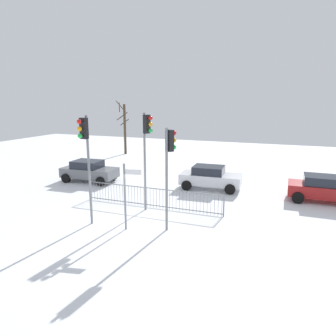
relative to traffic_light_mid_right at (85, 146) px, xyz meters
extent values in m
plane|color=white|center=(1.71, 0.62, -3.61)|extent=(60.00, 60.00, 0.00)
cylinder|color=slate|center=(0.02, 0.14, -1.14)|extent=(0.11, 0.11, 4.94)
cube|color=black|center=(0.00, -0.03, 0.78)|extent=(0.35, 0.27, 0.90)
sphere|color=red|center=(-0.04, -0.27, 1.08)|extent=(0.20, 0.20, 0.20)
sphere|color=orange|center=(-0.04, -0.27, 0.78)|extent=(0.20, 0.20, 0.20)
sphere|color=green|center=(-0.04, -0.27, 0.48)|extent=(0.20, 0.20, 0.20)
cylinder|color=slate|center=(1.55, 2.69, -1.12)|extent=(0.11, 0.11, 4.98)
cube|color=black|center=(1.71, 2.64, 0.82)|extent=(0.30, 0.37, 0.90)
sphere|color=red|center=(1.95, 2.57, 1.12)|extent=(0.20, 0.20, 0.20)
sphere|color=orange|center=(1.95, 2.57, 0.82)|extent=(0.20, 0.20, 0.20)
sphere|color=green|center=(1.95, 2.57, 0.52)|extent=(0.20, 0.20, 0.20)
cylinder|color=slate|center=(3.51, 0.69, -1.37)|extent=(0.11, 0.11, 4.47)
cube|color=black|center=(3.59, 0.84, 0.31)|extent=(0.39, 0.34, 0.90)
sphere|color=red|center=(3.70, 1.06, 0.61)|extent=(0.20, 0.20, 0.20)
sphere|color=orange|center=(3.70, 1.06, 0.31)|extent=(0.20, 0.20, 0.20)
sphere|color=green|center=(3.70, 1.06, 0.01)|extent=(0.20, 0.20, 0.20)
cylinder|color=slate|center=(1.81, 0.12, -2.13)|extent=(0.09, 0.09, 2.95)
cube|color=white|center=(2.19, 0.20, -1.01)|extent=(0.69, 0.17, 0.22)
cube|color=slate|center=(1.71, 3.13, -2.56)|extent=(7.63, 0.10, 0.04)
cube|color=slate|center=(1.71, 3.13, -3.49)|extent=(7.63, 0.10, 0.04)
cylinder|color=slate|center=(-2.01, 3.10, -3.08)|extent=(0.02, 0.02, 1.05)
cylinder|color=slate|center=(-1.83, 3.10, -3.08)|extent=(0.02, 0.02, 1.05)
cylinder|color=slate|center=(-1.65, 3.10, -3.08)|extent=(0.02, 0.02, 1.05)
cylinder|color=slate|center=(-1.46, 3.10, -3.08)|extent=(0.02, 0.02, 1.05)
cylinder|color=slate|center=(-1.28, 3.10, -3.08)|extent=(0.02, 0.02, 1.05)
cylinder|color=slate|center=(-1.10, 3.10, -3.08)|extent=(0.02, 0.02, 1.05)
cylinder|color=slate|center=(-0.92, 3.11, -3.08)|extent=(0.02, 0.02, 1.05)
cylinder|color=slate|center=(-0.74, 3.11, -3.08)|extent=(0.02, 0.02, 1.05)
cylinder|color=slate|center=(-0.56, 3.11, -3.08)|extent=(0.02, 0.02, 1.05)
cylinder|color=slate|center=(-0.37, 3.11, -3.08)|extent=(0.02, 0.02, 1.05)
cylinder|color=slate|center=(-0.19, 3.11, -3.08)|extent=(0.02, 0.02, 1.05)
cylinder|color=slate|center=(-0.01, 3.11, -3.08)|extent=(0.02, 0.02, 1.05)
cylinder|color=slate|center=(0.17, 3.11, -3.08)|extent=(0.02, 0.02, 1.05)
cylinder|color=slate|center=(0.35, 3.12, -3.08)|extent=(0.02, 0.02, 1.05)
cylinder|color=slate|center=(0.53, 3.12, -3.08)|extent=(0.02, 0.02, 1.05)
cylinder|color=slate|center=(0.72, 3.12, -3.08)|extent=(0.02, 0.02, 1.05)
cylinder|color=slate|center=(0.90, 3.12, -3.08)|extent=(0.02, 0.02, 1.05)
cylinder|color=slate|center=(1.08, 3.12, -3.08)|extent=(0.02, 0.02, 1.05)
cylinder|color=slate|center=(1.26, 3.12, -3.08)|extent=(0.02, 0.02, 1.05)
cylinder|color=slate|center=(1.44, 3.13, -3.08)|extent=(0.02, 0.02, 1.05)
cylinder|color=slate|center=(1.62, 3.13, -3.08)|extent=(0.02, 0.02, 1.05)
cylinder|color=slate|center=(1.80, 3.13, -3.08)|extent=(0.02, 0.02, 1.05)
cylinder|color=slate|center=(1.99, 3.13, -3.08)|extent=(0.02, 0.02, 1.05)
cylinder|color=slate|center=(2.17, 3.13, -3.08)|extent=(0.02, 0.02, 1.05)
cylinder|color=slate|center=(2.35, 3.13, -3.08)|extent=(0.02, 0.02, 1.05)
cylinder|color=slate|center=(2.53, 3.13, -3.08)|extent=(0.02, 0.02, 1.05)
cylinder|color=slate|center=(2.71, 3.14, -3.08)|extent=(0.02, 0.02, 1.05)
cylinder|color=slate|center=(2.89, 3.14, -3.08)|extent=(0.02, 0.02, 1.05)
cylinder|color=slate|center=(3.08, 3.14, -3.08)|extent=(0.02, 0.02, 1.05)
cylinder|color=slate|center=(3.26, 3.14, -3.08)|extent=(0.02, 0.02, 1.05)
cylinder|color=slate|center=(3.44, 3.14, -3.08)|extent=(0.02, 0.02, 1.05)
cylinder|color=slate|center=(3.62, 3.14, -3.08)|extent=(0.02, 0.02, 1.05)
cylinder|color=slate|center=(3.80, 3.15, -3.08)|extent=(0.02, 0.02, 1.05)
cylinder|color=slate|center=(3.98, 3.15, -3.08)|extent=(0.02, 0.02, 1.05)
cylinder|color=slate|center=(4.16, 3.15, -3.08)|extent=(0.02, 0.02, 1.05)
cylinder|color=slate|center=(4.35, 3.15, -3.08)|extent=(0.02, 0.02, 1.05)
cylinder|color=slate|center=(4.53, 3.15, -3.08)|extent=(0.02, 0.02, 1.05)
cylinder|color=slate|center=(4.71, 3.15, -3.08)|extent=(0.02, 0.02, 1.05)
cylinder|color=slate|center=(4.89, 3.15, -3.08)|extent=(0.02, 0.02, 1.05)
cylinder|color=slate|center=(5.07, 3.16, -3.08)|extent=(0.02, 0.02, 1.05)
cylinder|color=slate|center=(5.25, 3.16, -3.08)|extent=(0.02, 0.02, 1.05)
cylinder|color=slate|center=(5.44, 3.16, -3.08)|extent=(0.02, 0.02, 1.05)
cylinder|color=slate|center=(-2.10, 3.10, -3.08)|extent=(0.06, 0.06, 1.05)
cylinder|color=slate|center=(5.53, 3.16, -3.08)|extent=(0.06, 0.06, 1.05)
cube|color=silver|center=(3.79, 7.71, -2.96)|extent=(3.87, 1.87, 0.65)
cube|color=#1E232D|center=(3.64, 7.71, -2.41)|extent=(1.97, 1.58, 0.55)
cylinder|color=black|center=(5.10, 8.62, -3.29)|extent=(0.65, 0.25, 0.64)
cylinder|color=black|center=(5.17, 6.93, -3.29)|extent=(0.65, 0.25, 0.64)
cylinder|color=black|center=(2.40, 8.50, -3.29)|extent=(0.65, 0.25, 0.64)
cylinder|color=black|center=(2.48, 6.81, -3.29)|extent=(0.65, 0.25, 0.64)
cube|color=maroon|center=(10.30, 7.47, -2.96)|extent=(3.80, 1.70, 0.65)
cube|color=#1E232D|center=(10.15, 7.47, -2.41)|extent=(1.90, 1.50, 0.55)
cylinder|color=black|center=(8.95, 8.32, -3.29)|extent=(0.64, 0.22, 0.64)
cylinder|color=black|center=(8.95, 6.62, -3.29)|extent=(0.64, 0.22, 0.64)
cube|color=slate|center=(-4.51, 6.48, -2.96)|extent=(3.87, 1.87, 0.65)
cube|color=#1E232D|center=(-4.66, 6.47, -2.41)|extent=(1.97, 1.59, 0.55)
cylinder|color=black|center=(-3.20, 7.39, -3.29)|extent=(0.65, 0.25, 0.64)
cylinder|color=black|center=(-3.12, 5.69, -3.29)|extent=(0.65, 0.25, 0.64)
cylinder|color=black|center=(-5.90, 7.27, -3.29)|extent=(0.65, 0.25, 0.64)
cylinder|color=black|center=(-5.82, 5.57, -3.29)|extent=(0.65, 0.25, 0.64)
cylinder|color=#473828|center=(-7.67, 17.38, -1.04)|extent=(0.25, 0.25, 5.14)
cylinder|color=#473828|center=(-8.09, 17.13, 1.23)|extent=(0.61, 0.94, 0.94)
cylinder|color=#473828|center=(-7.89, 17.75, -0.33)|extent=(0.84, 0.55, 0.70)
cylinder|color=#473828|center=(-8.14, 17.75, 0.30)|extent=(0.83, 1.04, 0.84)
cylinder|color=#473828|center=(-7.91, 16.86, 1.46)|extent=(1.12, 0.58, 0.87)
camera|label=1|loc=(8.14, -11.14, 1.98)|focal=33.16mm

